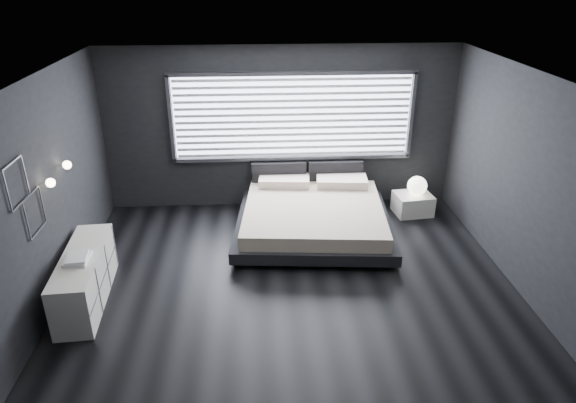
{
  "coord_description": "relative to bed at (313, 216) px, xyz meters",
  "views": [
    {
      "loc": [
        -0.43,
        -5.74,
        3.95
      ],
      "look_at": [
        0.0,
        0.85,
        0.9
      ],
      "focal_mm": 32.0,
      "sensor_mm": 36.0,
      "label": 1
    }
  ],
  "objects": [
    {
      "name": "room",
      "position": [
        -0.46,
        -1.6,
        1.11
      ],
      "size": [
        6.04,
        6.0,
        2.8
      ],
      "color": "black",
      "rests_on": "ground"
    },
    {
      "name": "wall_art_lower",
      "position": [
        -3.43,
        -1.9,
        1.09
      ],
      "size": [
        0.01,
        0.48,
        0.48
      ],
      "color": "#47474C",
      "rests_on": "ground"
    },
    {
      "name": "headboard",
      "position": [
        -0.0,
        1.04,
        0.28
      ],
      "size": [
        1.96,
        0.16,
        0.52
      ],
      "color": "black",
      "rests_on": "ground"
    },
    {
      "name": "wall_art_upper",
      "position": [
        -3.43,
        -2.15,
        1.56
      ],
      "size": [
        0.01,
        0.48,
        0.48
      ],
      "color": "#47474C",
      "rests_on": "ground"
    },
    {
      "name": "sconce_far",
      "position": [
        -3.34,
        -0.95,
        1.31
      ],
      "size": [
        0.18,
        0.11,
        0.11
      ],
      "color": "silver",
      "rests_on": "ground"
    },
    {
      "name": "window",
      "position": [
        -0.26,
        1.1,
        1.32
      ],
      "size": [
        4.14,
        0.09,
        1.52
      ],
      "color": "white",
      "rests_on": "ground"
    },
    {
      "name": "sconce_near",
      "position": [
        -3.34,
        -1.55,
        1.31
      ],
      "size": [
        0.18,
        0.11,
        0.11
      ],
      "color": "silver",
      "rests_on": "ground"
    },
    {
      "name": "orb_lamp",
      "position": [
        1.84,
        0.56,
        0.23
      ],
      "size": [
        0.33,
        0.33,
        0.33
      ],
      "primitive_type": "sphere",
      "color": "white",
      "rests_on": "nightstand"
    },
    {
      "name": "dresser",
      "position": [
        -3.11,
        -1.66,
        0.04
      ],
      "size": [
        0.58,
        1.7,
        0.67
      ],
      "color": "white",
      "rests_on": "ground"
    },
    {
      "name": "bed",
      "position": [
        0.0,
        0.0,
        0.0
      ],
      "size": [
        2.63,
        2.53,
        0.63
      ],
      "color": "black",
      "rests_on": "ground"
    },
    {
      "name": "nightstand",
      "position": [
        1.8,
        0.58,
        -0.11
      ],
      "size": [
        0.67,
        0.58,
        0.36
      ],
      "primitive_type": "cube",
      "rotation": [
        0.0,
        0.0,
        0.12
      ],
      "color": "white",
      "rests_on": "ground"
    },
    {
      "name": "book_stack",
      "position": [
        -3.11,
        -1.8,
        0.41
      ],
      "size": [
        0.29,
        0.38,
        0.07
      ],
      "color": "white",
      "rests_on": "dresser"
    }
  ]
}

